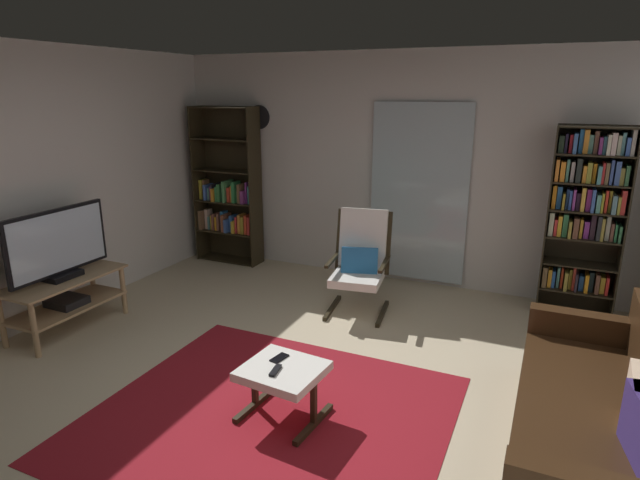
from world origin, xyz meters
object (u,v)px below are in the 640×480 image
object	(u,v)px
television	(59,245)
cell_phone	(279,358)
bookshelf_near_sofa	(586,212)
ottoman	(283,376)
wall_clock	(260,117)
tv_stand	(66,296)
lounge_armchair	(360,259)
tv_remote	(275,370)
bookshelf_near_tv	(229,194)
leather_sofa	(604,424)

from	to	relation	value
television	cell_phone	distance (m)	2.47
bookshelf_near_sofa	ottoman	bearing A→B (deg)	-123.85
television	wall_clock	distance (m)	2.83
tv_stand	wall_clock	xyz separation A→B (m)	(0.62, 2.56, 1.51)
lounge_armchair	cell_phone	xyz separation A→B (m)	(0.09, -1.88, -0.15)
cell_phone	wall_clock	xyz separation A→B (m)	(-1.80, 2.86, 1.46)
bookshelf_near_sofa	tv_remote	xyz separation A→B (m)	(-1.85, -2.81, -0.67)
tv_remote	cell_phone	xyz separation A→B (m)	(-0.06, 0.16, -0.00)
tv_stand	tv_remote	distance (m)	2.52
television	lounge_armchair	xyz separation A→B (m)	(2.32, 1.58, -0.29)
ottoman	tv_remote	xyz separation A→B (m)	(-0.02, -0.07, 0.08)
tv_remote	cell_phone	world-z (taller)	tv_remote
bookshelf_near_tv	bookshelf_near_sofa	xyz separation A→B (m)	(4.11, -0.06, 0.17)
bookshelf_near_tv	lounge_armchair	bearing A→B (deg)	-21.39
ottoman	lounge_armchair	bearing A→B (deg)	94.93
television	bookshelf_near_tv	distance (m)	2.42
bookshelf_near_tv	cell_phone	distance (m)	3.52
bookshelf_near_tv	bookshelf_near_sofa	size ratio (longest dim) A/B	1.06
television	leather_sofa	distance (m)	4.47
wall_clock	television	bearing A→B (deg)	-103.53
bookshelf_near_sofa	ottoman	world-z (taller)	bookshelf_near_sofa
bookshelf_near_tv	ottoman	world-z (taller)	bookshelf_near_tv
lounge_armchair	cell_phone	world-z (taller)	lounge_armchair
tv_stand	bookshelf_near_sofa	world-z (taller)	bookshelf_near_sofa
bookshelf_near_tv	ottoman	size ratio (longest dim) A/B	3.54
television	wall_clock	bearing A→B (deg)	76.47
tv_stand	ottoman	distance (m)	2.52
bookshelf_near_sofa	tv_remote	bearing A→B (deg)	-123.39
tv_stand	cell_phone	distance (m)	2.44
television	cell_phone	world-z (taller)	television
bookshelf_near_sofa	bookshelf_near_tv	bearing A→B (deg)	179.16
leather_sofa	lounge_armchair	distance (m)	2.70
wall_clock	tv_remote	bearing A→B (deg)	-58.39
wall_clock	leather_sofa	bearing A→B (deg)	-34.53
lounge_armchair	leather_sofa	bearing A→B (deg)	-37.92
tv_remote	ottoman	bearing A→B (deg)	69.69
leather_sofa	ottoman	world-z (taller)	leather_sofa
leather_sofa	bookshelf_near_sofa	bearing A→B (deg)	92.75
ottoman	cell_phone	size ratio (longest dim) A/B	4.00
cell_phone	leather_sofa	bearing A→B (deg)	16.91
bookshelf_near_sofa	leather_sofa	size ratio (longest dim) A/B	0.93
bookshelf_near_tv	cell_phone	bearing A→B (deg)	-50.82
leather_sofa	tv_remote	size ratio (longest dim) A/B	13.88
bookshelf_near_sofa	wall_clock	distance (m)	3.80
television	bookshelf_near_tv	bearing A→B (deg)	84.94
leather_sofa	ottoman	distance (m)	1.98
bookshelf_near_tv	tv_stand	bearing A→B (deg)	-95.11
bookshelf_near_tv	ottoman	xyz separation A→B (m)	(2.28, -2.79, -0.57)
leather_sofa	ottoman	xyz separation A→B (m)	(-1.95, -0.32, 0.01)
television	leather_sofa	bearing A→B (deg)	-0.91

